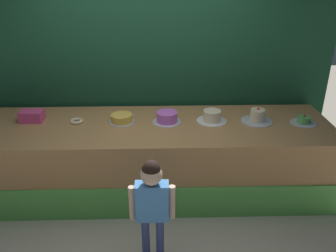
{
  "coord_description": "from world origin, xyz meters",
  "views": [
    {
      "loc": [
        0.16,
        -2.98,
        2.45
      ],
      "look_at": [
        0.26,
        0.34,
        0.91
      ],
      "focal_mm": 37.62,
      "sensor_mm": 36.0,
      "label": 1
    }
  ],
  "objects_px": {
    "cake_far_right": "(304,121)",
    "donut": "(77,121)",
    "cake_left": "(122,119)",
    "cake_center_right": "(212,117)",
    "cake_right": "(257,117)",
    "pink_box": "(32,116)",
    "cake_center_left": "(167,117)",
    "child_figure": "(152,198)"
  },
  "relations": [
    {
      "from": "pink_box",
      "to": "cake_far_right",
      "type": "relative_size",
      "value": 0.9
    },
    {
      "from": "cake_left",
      "to": "cake_center_left",
      "type": "xyz_separation_m",
      "value": [
        0.51,
        -0.01,
        0.01
      ]
    },
    {
      "from": "donut",
      "to": "cake_center_left",
      "type": "relative_size",
      "value": 0.45
    },
    {
      "from": "child_figure",
      "to": "cake_center_left",
      "type": "relative_size",
      "value": 3.19
    },
    {
      "from": "cake_center_left",
      "to": "cake_far_right",
      "type": "relative_size",
      "value": 1.15
    },
    {
      "from": "child_figure",
      "to": "donut",
      "type": "relative_size",
      "value": 7.03
    },
    {
      "from": "pink_box",
      "to": "cake_right",
      "type": "xyz_separation_m",
      "value": [
        2.53,
        -0.08,
        -0.0
      ]
    },
    {
      "from": "pink_box",
      "to": "cake_center_left",
      "type": "relative_size",
      "value": 0.79
    },
    {
      "from": "cake_left",
      "to": "donut",
      "type": "bearing_deg",
      "value": 179.67
    },
    {
      "from": "child_figure",
      "to": "cake_center_left",
      "type": "bearing_deg",
      "value": 82.49
    },
    {
      "from": "cake_far_right",
      "to": "child_figure",
      "type": "bearing_deg",
      "value": -146.56
    },
    {
      "from": "cake_center_right",
      "to": "donut",
      "type": "bearing_deg",
      "value": 179.78
    },
    {
      "from": "cake_left",
      "to": "cake_right",
      "type": "distance_m",
      "value": 1.52
    },
    {
      "from": "child_figure",
      "to": "cake_left",
      "type": "xyz_separation_m",
      "value": [
        -0.35,
        1.2,
        0.21
      ]
    },
    {
      "from": "cake_left",
      "to": "cake_center_left",
      "type": "height_order",
      "value": "cake_center_left"
    },
    {
      "from": "pink_box",
      "to": "cake_far_right",
      "type": "xyz_separation_m",
      "value": [
        3.04,
        -0.15,
        -0.03
      ]
    },
    {
      "from": "cake_center_left",
      "to": "cake_far_right",
      "type": "xyz_separation_m",
      "value": [
        1.52,
        -0.08,
        -0.02
      ]
    },
    {
      "from": "child_figure",
      "to": "cake_left",
      "type": "distance_m",
      "value": 1.26
    },
    {
      "from": "child_figure",
      "to": "cake_center_left",
      "type": "distance_m",
      "value": 1.21
    },
    {
      "from": "donut",
      "to": "cake_left",
      "type": "bearing_deg",
      "value": -0.33
    },
    {
      "from": "cake_center_left",
      "to": "cake_right",
      "type": "height_order",
      "value": "cake_right"
    },
    {
      "from": "cake_center_left",
      "to": "donut",
      "type": "bearing_deg",
      "value": 179.06
    },
    {
      "from": "donut",
      "to": "cake_center_right",
      "type": "bearing_deg",
      "value": -0.22
    },
    {
      "from": "child_figure",
      "to": "cake_center_left",
      "type": "height_order",
      "value": "child_figure"
    },
    {
      "from": "child_figure",
      "to": "pink_box",
      "type": "height_order",
      "value": "child_figure"
    },
    {
      "from": "pink_box",
      "to": "cake_center_right",
      "type": "relative_size",
      "value": 0.74
    },
    {
      "from": "child_figure",
      "to": "cake_center_right",
      "type": "height_order",
      "value": "child_figure"
    },
    {
      "from": "cake_center_left",
      "to": "cake_far_right",
      "type": "height_order",
      "value": "cake_center_left"
    },
    {
      "from": "cake_center_right",
      "to": "cake_right",
      "type": "distance_m",
      "value": 0.51
    },
    {
      "from": "child_figure",
      "to": "pink_box",
      "type": "bearing_deg",
      "value": 137.38
    },
    {
      "from": "cake_right",
      "to": "cake_far_right",
      "type": "height_order",
      "value": "cake_right"
    },
    {
      "from": "pink_box",
      "to": "cake_left",
      "type": "height_order",
      "value": "pink_box"
    },
    {
      "from": "pink_box",
      "to": "cake_center_left",
      "type": "xyz_separation_m",
      "value": [
        1.52,
        -0.07,
        -0.0
      ]
    },
    {
      "from": "child_figure",
      "to": "cake_left",
      "type": "height_order",
      "value": "child_figure"
    },
    {
      "from": "pink_box",
      "to": "cake_center_right",
      "type": "bearing_deg",
      "value": -1.74
    },
    {
      "from": "donut",
      "to": "child_figure",
      "type": "bearing_deg",
      "value": -54.45
    },
    {
      "from": "cake_center_right",
      "to": "cake_right",
      "type": "height_order",
      "value": "cake_right"
    },
    {
      "from": "cake_far_right",
      "to": "donut",
      "type": "bearing_deg",
      "value": 177.9
    },
    {
      "from": "pink_box",
      "to": "cake_center_right",
      "type": "height_order",
      "value": "cake_center_right"
    },
    {
      "from": "cake_left",
      "to": "pink_box",
      "type": "bearing_deg",
      "value": 176.7
    },
    {
      "from": "child_figure",
      "to": "pink_box",
      "type": "relative_size",
      "value": 4.06
    },
    {
      "from": "cake_center_right",
      "to": "cake_right",
      "type": "bearing_deg",
      "value": -2.64
    }
  ]
}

